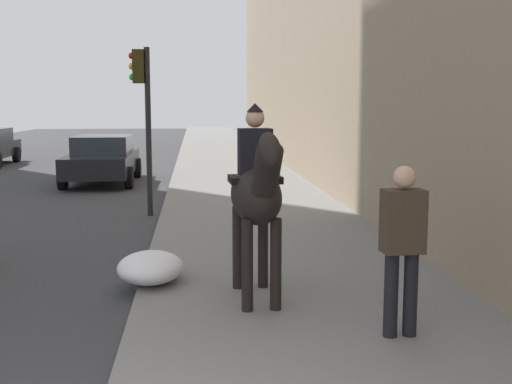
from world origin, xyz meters
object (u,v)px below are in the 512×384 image
object	(u,v)px
mounted_horse_near	(257,193)
car_far_lane	(103,158)
traffic_light_near_curb	(143,103)
pedestrian_greeting	(402,240)

from	to	relation	value
mounted_horse_near	car_far_lane	world-z (taller)	mounted_horse_near
mounted_horse_near	traffic_light_near_curb	size ratio (longest dim) A/B	0.64
car_far_lane	traffic_light_near_curb	bearing A→B (deg)	16.01
mounted_horse_near	car_far_lane	xyz separation A→B (m)	(12.61, 3.51, -0.64)
car_far_lane	mounted_horse_near	bearing A→B (deg)	15.45
pedestrian_greeting	traffic_light_near_curb	size ratio (longest dim) A/B	0.47
car_far_lane	traffic_light_near_curb	distance (m)	6.48
pedestrian_greeting	car_far_lane	size ratio (longest dim) A/B	0.38
car_far_lane	traffic_light_near_curb	size ratio (longest dim) A/B	1.26
car_far_lane	traffic_light_near_curb	world-z (taller)	traffic_light_near_curb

